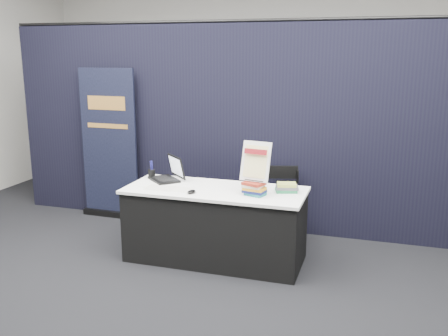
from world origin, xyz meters
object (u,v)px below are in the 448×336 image
book_stack_short (286,187)px  stacking_chair (278,201)px  laptop (166,174)px  pullup_banner (110,153)px  book_stack_tall (254,188)px  info_sign (256,162)px  display_table (215,224)px

book_stack_short → stacking_chair: (-0.19, 0.58, -0.33)m
laptop → pullup_banner: pullup_banner is taller
laptop → book_stack_tall: laptop is taller
book_stack_short → stacking_chair: bearing=107.9°
book_stack_short → pullup_banner: size_ratio=0.12×
laptop → book_stack_short: bearing=40.1°
laptop → book_stack_tall: 1.09m
info_sign → pullup_banner: pullup_banner is taller
laptop → book_stack_short: size_ratio=2.01×
pullup_banner → stacking_chair: pullup_banner is taller
stacking_chair → book_stack_short: bearing=-87.6°
laptop → info_sign: 1.11m
book_stack_tall → book_stack_short: 0.34m
book_stack_tall → info_sign: size_ratio=0.58×
display_table → pullup_banner: 1.99m
laptop → info_sign: info_sign is taller
pullup_banner → stacking_chair: size_ratio=2.26×
laptop → stacking_chair: bearing=67.4°
book_stack_tall → stacking_chair: size_ratio=0.27×
laptop → stacking_chair: 1.28m
pullup_banner → book_stack_tall: bearing=-23.8°
info_sign → stacking_chair: (0.08, 0.76, -0.60)m
pullup_banner → laptop: bearing=-31.9°
display_table → book_stack_short: bearing=9.0°
display_table → info_sign: info_sign is taller
book_stack_tall → info_sign: 0.25m
display_table → book_stack_tall: book_stack_tall is taller
book_stack_short → stacking_chair: size_ratio=0.28×
display_table → laptop: laptop is taller
display_table → stacking_chair: stacking_chair is taller
book_stack_tall → stacking_chair: (0.08, 0.79, -0.35)m
display_table → pullup_banner: size_ratio=0.95×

